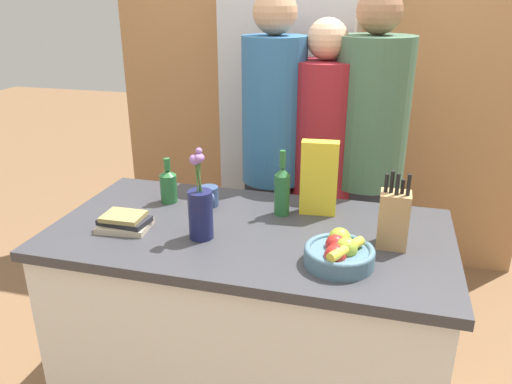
% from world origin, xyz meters
% --- Properties ---
extents(kitchen_island, '(1.58, 0.82, 0.89)m').
position_xyz_m(kitchen_island, '(0.00, 0.00, 0.45)').
color(kitchen_island, silver).
rests_on(kitchen_island, ground_plane).
extents(back_wall_wood, '(2.78, 0.12, 2.60)m').
position_xyz_m(back_wall_wood, '(0.00, 1.65, 1.30)').
color(back_wall_wood, '#AD7A4C').
rests_on(back_wall_wood, ground_plane).
extents(refrigerator, '(0.74, 0.63, 2.01)m').
position_xyz_m(refrigerator, '(-0.09, 1.29, 1.01)').
color(refrigerator, '#B7B7BC').
rests_on(refrigerator, ground_plane).
extents(fruit_bowl, '(0.24, 0.24, 0.11)m').
position_xyz_m(fruit_bowl, '(0.37, -0.19, 0.94)').
color(fruit_bowl, slate).
rests_on(fruit_bowl, kitchen_island).
extents(knife_block, '(0.11, 0.09, 0.29)m').
position_xyz_m(knife_block, '(0.55, -0.00, 1.01)').
color(knife_block, tan).
rests_on(knife_block, kitchen_island).
extents(flower_vase, '(0.09, 0.09, 0.36)m').
position_xyz_m(flower_vase, '(-0.16, -0.12, 1.01)').
color(flower_vase, '#191E4C').
rests_on(flower_vase, kitchen_island).
extents(cereal_box, '(0.16, 0.07, 0.32)m').
position_xyz_m(cereal_box, '(0.24, 0.23, 1.05)').
color(cereal_box, yellow).
rests_on(cereal_box, kitchen_island).
extents(coffee_mug, '(0.09, 0.11, 0.09)m').
position_xyz_m(coffee_mug, '(-0.24, 0.19, 0.94)').
color(coffee_mug, '#334770').
rests_on(coffee_mug, kitchen_island).
extents(book_stack, '(0.21, 0.17, 0.06)m').
position_xyz_m(book_stack, '(-0.48, -0.12, 0.92)').
color(book_stack, '#B7A88E').
rests_on(book_stack, kitchen_island).
extents(bottle_oil, '(0.08, 0.08, 0.20)m').
position_xyz_m(bottle_oil, '(-0.43, 0.18, 0.98)').
color(bottle_oil, '#286633').
rests_on(bottle_oil, kitchen_island).
extents(bottle_vinegar, '(0.06, 0.06, 0.28)m').
position_xyz_m(bottle_vinegar, '(0.09, 0.18, 1.01)').
color(bottle_vinegar, '#286633').
rests_on(bottle_vinegar, kitchen_island).
extents(person_at_sink, '(0.32, 0.32, 1.79)m').
position_xyz_m(person_at_sink, '(-0.06, 0.67, 1.02)').
color(person_at_sink, '#383842').
rests_on(person_at_sink, ground_plane).
extents(person_in_blue, '(0.33, 0.33, 1.67)m').
position_xyz_m(person_in_blue, '(0.19, 0.70, 0.94)').
color(person_in_blue, '#383842').
rests_on(person_in_blue, ground_plane).
extents(person_in_red_tee, '(0.37, 0.37, 1.80)m').
position_xyz_m(person_in_red_tee, '(0.41, 0.74, 1.01)').
color(person_in_red_tee, '#383842').
rests_on(person_in_red_tee, ground_plane).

